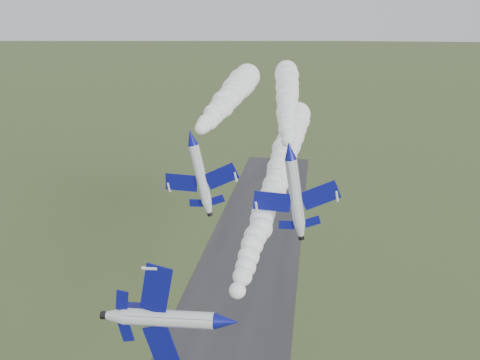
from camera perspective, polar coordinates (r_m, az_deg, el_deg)
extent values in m
cube|color=#2A2A2C|center=(99.96, -1.81, -17.81)|extent=(24.00, 260.00, 0.04)
cylinder|color=silver|center=(52.41, -1.44, -14.86)|extent=(1.95, 9.15, 1.71)
cone|color=navy|center=(47.79, -2.85, -18.52)|extent=(1.77, 2.43, 1.71)
cone|color=silver|center=(57.06, -0.33, -11.91)|extent=(1.76, 2.00, 1.71)
cylinder|color=black|center=(57.99, -0.14, -11.38)|extent=(0.88, 0.67, 0.87)
ellipsoid|color=black|center=(50.38, -1.27, -16.32)|extent=(1.22, 3.15, 1.14)
cube|color=navy|center=(51.53, -1.64, -11.28)|extent=(0.48, 2.61, 4.99)
cube|color=navy|center=(54.94, -1.22, -17.24)|extent=(0.48, 2.61, 4.99)
cube|color=navy|center=(55.39, -0.61, -10.84)|extent=(0.25, 1.20, 2.17)
cube|color=navy|center=(57.11, -0.41, -13.90)|extent=(0.25, 1.20, 2.17)
cube|color=navy|center=(55.77, 0.90, -12.59)|extent=(2.44, 1.80, 0.25)
cylinder|color=silver|center=(70.01, -5.20, 4.53)|extent=(1.89, 7.94, 1.67)
cone|color=navy|center=(65.35, -6.32, 3.53)|extent=(1.73, 2.11, 1.67)
cone|color=silver|center=(74.53, -4.26, 5.37)|extent=(1.72, 1.74, 1.67)
cylinder|color=black|center=(75.42, -4.08, 5.52)|extent=(0.86, 0.59, 0.85)
ellipsoid|color=black|center=(68.02, -5.74, 4.56)|extent=(1.19, 2.74, 1.12)
cube|color=navy|center=(71.62, -7.15, 4.16)|extent=(4.31, 2.37, 1.04)
cube|color=navy|center=(69.96, -2.84, 4.95)|extent=(4.31, 2.37, 1.04)
cube|color=navy|center=(74.17, -5.51, 5.02)|extent=(1.89, 1.08, 0.49)
cube|color=navy|center=(73.32, -3.30, 5.43)|extent=(1.89, 1.08, 0.49)
cube|color=navy|center=(73.33, -4.67, 6.10)|extent=(0.59, 1.52, 2.05)
cylinder|color=silver|center=(67.65, 5.31, 3.12)|extent=(2.65, 8.93, 1.80)
cone|color=navy|center=(62.31, 5.52, 1.82)|extent=(2.02, 2.47, 1.80)
cone|color=silver|center=(72.83, 5.14, 4.19)|extent=(1.97, 2.05, 1.80)
cylinder|color=black|center=(73.85, 5.10, 4.38)|extent=(0.97, 0.72, 0.91)
ellipsoid|color=black|center=(65.32, 5.33, 3.11)|extent=(1.49, 3.12, 1.20)
cube|color=navy|center=(68.55, 2.69, 2.81)|extent=(5.01, 2.97, 0.90)
cube|color=navy|center=(68.60, 7.91, 3.52)|extent=(5.01, 2.97, 0.90)
cube|color=navy|center=(71.92, 3.84, 3.83)|extent=(2.19, 1.35, 0.43)
cube|color=navy|center=(71.94, 6.49, 4.19)|extent=(2.19, 1.35, 0.43)
cube|color=navy|center=(71.35, 5.03, 5.01)|extent=(0.65, 1.72, 2.30)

